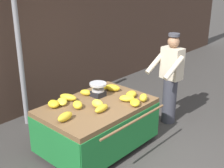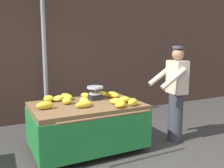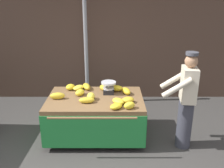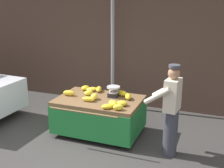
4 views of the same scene
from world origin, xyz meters
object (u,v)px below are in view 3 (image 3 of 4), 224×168
(banana_bunch_5, at_px, (81,92))
(banana_bunch_9, at_px, (129,100))
(weighing_scale, at_px, (110,88))
(banana_bunch_13, at_px, (117,88))
(street_pole, at_px, (87,40))
(banana_bunch_7, at_px, (119,101))
(banana_bunch_6, at_px, (87,86))
(banana_bunch_11, at_px, (79,88))
(banana_bunch_1, at_px, (92,96))
(banana_bunch_8, at_px, (127,91))
(banana_bunch_3, at_px, (104,88))
(banana_bunch_0, at_px, (117,106))
(banana_bunch_10, at_px, (71,87))
(banana_bunch_12, at_px, (58,96))
(banana_cart, at_px, (96,108))
(vendor_person, at_px, (187,101))
(banana_bunch_2, at_px, (130,105))
(banana_bunch_4, at_px, (88,100))

(banana_bunch_5, relative_size, banana_bunch_9, 0.94)
(weighing_scale, relative_size, banana_bunch_13, 1.02)
(street_pole, xyz_separation_m, banana_bunch_7, (0.72, -1.86, -0.73))
(banana_bunch_6, relative_size, banana_bunch_11, 1.18)
(banana_bunch_1, xyz_separation_m, banana_bunch_8, (0.65, 0.28, -0.01))
(street_pole, bearing_deg, banana_bunch_1, -82.10)
(banana_bunch_3, relative_size, banana_bunch_7, 0.84)
(banana_bunch_0, height_order, banana_bunch_10, banana_bunch_10)
(street_pole, xyz_separation_m, banana_bunch_12, (-0.37, -1.65, -0.72))
(banana_bunch_5, xyz_separation_m, banana_bunch_13, (0.68, 0.22, 0.00))
(street_pole, distance_m, banana_bunch_13, 1.61)
(banana_cart, distance_m, banana_bunch_8, 0.66)
(street_pole, relative_size, banana_bunch_1, 15.55)
(banana_bunch_1, relative_size, vendor_person, 0.12)
(banana_bunch_5, bearing_deg, street_pole, 90.45)
(banana_bunch_11, bearing_deg, banana_bunch_8, -13.07)
(banana_bunch_1, bearing_deg, banana_bunch_2, -29.29)
(banana_bunch_8, bearing_deg, weighing_scale, 176.16)
(banana_bunch_3, bearing_deg, banana_bunch_8, -24.26)
(banana_bunch_4, relative_size, banana_bunch_9, 1.23)
(banana_bunch_6, height_order, vendor_person, vendor_person)
(street_pole, bearing_deg, banana_bunch_13, -61.12)
(banana_bunch_3, relative_size, vendor_person, 0.12)
(street_pole, bearing_deg, banana_bunch_4, -84.61)
(banana_bunch_3, xyz_separation_m, vendor_person, (1.43, -0.74, 0.04))
(banana_bunch_3, xyz_separation_m, banana_bunch_4, (-0.27, -0.62, 0.00))
(banana_bunch_3, height_order, vendor_person, vendor_person)
(banana_cart, xyz_separation_m, banana_bunch_3, (0.13, 0.39, 0.25))
(banana_bunch_4, xyz_separation_m, banana_bunch_6, (-0.07, 0.68, 0.00))
(banana_bunch_2, bearing_deg, banana_bunch_5, 146.88)
(vendor_person, bearing_deg, banana_bunch_9, 172.29)
(banana_cart, height_order, banana_bunch_7, banana_bunch_7)
(banana_bunch_3, height_order, banana_bunch_13, banana_bunch_13)
(banana_bunch_9, relative_size, banana_bunch_11, 0.86)
(banana_bunch_8, bearing_deg, street_pole, 122.04)
(banana_bunch_3, relative_size, banana_bunch_13, 0.74)
(street_pole, relative_size, banana_bunch_3, 15.41)
(banana_bunch_11, bearing_deg, banana_bunch_6, 15.57)
(banana_bunch_12, relative_size, banana_bunch_13, 0.97)
(banana_bunch_1, xyz_separation_m, banana_bunch_5, (-0.22, 0.21, -0.01))
(banana_cart, distance_m, banana_bunch_11, 0.59)
(street_pole, relative_size, weighing_scale, 11.16)
(banana_cart, relative_size, banana_bunch_4, 6.57)
(street_pole, height_order, banana_bunch_0, street_pole)
(banana_bunch_4, bearing_deg, banana_bunch_8, 30.74)
(banana_bunch_10, bearing_deg, weighing_scale, -14.98)
(weighing_scale, bearing_deg, banana_bunch_5, -170.09)
(weighing_scale, bearing_deg, street_pole, 111.58)
(banana_bunch_7, height_order, banana_bunch_13, banana_bunch_13)
(weighing_scale, xyz_separation_m, banana_bunch_4, (-0.38, -0.44, -0.07))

